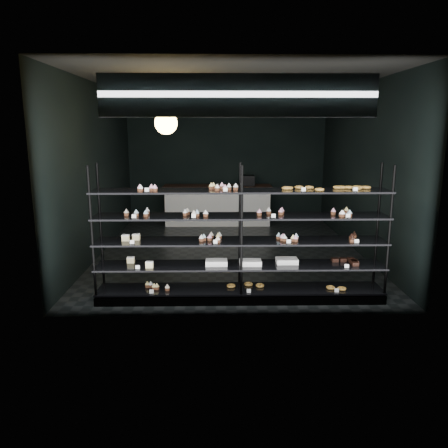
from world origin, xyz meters
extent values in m
cube|color=black|center=(0.00, 0.00, 0.01)|extent=(5.00, 6.00, 0.01)
cube|color=black|center=(0.00, 0.00, 3.20)|extent=(5.00, 6.00, 0.01)
cube|color=black|center=(0.00, 3.00, 1.60)|extent=(5.00, 0.01, 3.20)
cube|color=black|center=(0.00, -3.00, 1.60)|extent=(5.00, 0.01, 3.20)
cube|color=black|center=(-2.50, 0.00, 1.60)|extent=(0.01, 6.00, 3.20)
cube|color=black|center=(2.50, 0.00, 1.60)|extent=(0.01, 6.00, 3.20)
cube|color=black|center=(0.07, -2.45, 0.06)|extent=(4.00, 0.50, 0.12)
cylinder|color=black|center=(-1.90, -2.67, 0.99)|extent=(0.04, 0.04, 1.85)
cylinder|color=black|center=(-1.90, -2.23, 0.99)|extent=(0.04, 0.04, 1.85)
cylinder|color=black|center=(0.07, -2.67, 0.99)|extent=(0.04, 0.04, 1.85)
cylinder|color=black|center=(0.07, -2.23, 0.99)|extent=(0.04, 0.04, 1.85)
cylinder|color=black|center=(2.04, -2.67, 0.99)|extent=(0.04, 0.04, 1.85)
cylinder|color=black|center=(2.04, -2.23, 0.99)|extent=(0.04, 0.04, 1.85)
cube|color=black|center=(0.07, -2.45, 0.15)|extent=(4.00, 0.50, 0.03)
cube|color=black|center=(0.07, -2.45, 0.50)|extent=(4.00, 0.50, 0.02)
cube|color=black|center=(0.07, -2.45, 0.85)|extent=(4.00, 0.50, 0.02)
cube|color=black|center=(0.07, -2.45, 1.20)|extent=(4.00, 0.50, 0.02)
cube|color=black|center=(0.07, -2.45, 1.55)|extent=(4.00, 0.50, 0.02)
cube|color=white|center=(-1.20, -2.63, 1.59)|extent=(0.06, 0.04, 0.06)
cube|color=white|center=(-0.16, -2.63, 1.59)|extent=(0.05, 0.04, 0.06)
cube|color=white|center=(0.88, -2.63, 1.59)|extent=(0.05, 0.04, 0.06)
cube|color=white|center=(1.59, -2.63, 1.59)|extent=(0.06, 0.04, 0.06)
cube|color=white|center=(-1.38, -2.63, 1.24)|extent=(0.06, 0.04, 0.06)
cube|color=white|center=(-0.59, -2.63, 1.24)|extent=(0.05, 0.04, 0.06)
cube|color=white|center=(0.48, -2.63, 1.24)|extent=(0.05, 0.04, 0.06)
cube|color=white|center=(1.47, -2.63, 1.24)|extent=(0.06, 0.04, 0.06)
cube|color=white|center=(-1.36, -2.63, 0.89)|extent=(0.06, 0.04, 0.06)
cube|color=white|center=(-0.31, -2.63, 0.89)|extent=(0.06, 0.04, 0.06)
cube|color=white|center=(0.66, -2.63, 0.89)|extent=(0.05, 0.04, 0.06)
cube|color=white|center=(1.58, -2.63, 0.89)|extent=(0.06, 0.04, 0.06)
cube|color=white|center=(-1.36, -2.63, 0.54)|extent=(0.06, 0.04, 0.06)
cube|color=white|center=(1.53, -2.63, 0.54)|extent=(0.06, 0.04, 0.06)
cube|color=white|center=(-1.13, -2.63, 0.19)|extent=(0.06, 0.04, 0.06)
cube|color=white|center=(0.15, -2.63, 0.19)|extent=(0.05, 0.04, 0.06)
cube|color=white|center=(1.36, -2.63, 0.19)|extent=(0.06, 0.04, 0.06)
cube|color=#110E46|center=(0.00, -2.92, 2.75)|extent=(3.20, 0.04, 0.45)
cube|color=white|center=(0.00, -2.94, 2.75)|extent=(3.30, 0.02, 0.50)
cylinder|color=black|center=(-1.03, -1.45, 2.90)|extent=(0.01, 0.01, 0.56)
sphere|color=#FFC459|center=(-1.03, -1.45, 2.45)|extent=(0.35, 0.35, 0.35)
cube|color=silver|center=(-0.24, 2.50, 0.46)|extent=(2.57, 0.60, 0.92)
cube|color=black|center=(-0.24, 2.50, 0.95)|extent=(2.68, 0.65, 0.06)
cube|color=black|center=(0.53, 2.50, 1.10)|extent=(0.30, 0.30, 0.25)
camera|label=1|loc=(-0.26, -8.27, 2.38)|focal=35.00mm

